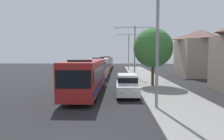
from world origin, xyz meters
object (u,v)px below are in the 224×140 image
bus_lead (87,75)px  streetlamp_mid (135,46)px  streetlamp_far (129,48)px  bus_middle (105,63)px  white_suv (127,84)px  streetlamp_near (158,33)px  bus_second_in_line (100,67)px  roadside_tree (153,48)px  bus_fourth_in_line (108,61)px

bus_lead → streetlamp_mid: size_ratio=1.60×
streetlamp_far → bus_middle: bearing=-174.5°
bus_lead → streetlamp_mid: bearing=64.8°
white_suv → streetlamp_mid: 13.63m
bus_middle → streetlamp_near: 34.89m
white_suv → streetlamp_near: bearing=-69.1°
streetlamp_far → bus_lead: bearing=-100.6°
bus_second_in_line → roadside_tree: 12.86m
white_suv → streetlamp_far: streetlamp_far is taller
bus_fourth_in_line → streetlamp_near: 47.84m
bus_fourth_in_line → roadside_tree: bearing=-79.7°
bus_fourth_in_line → white_suv: (3.70, -42.97, -0.66)m
bus_middle → roadside_tree: roadside_tree is taller
white_suv → streetlamp_mid: bearing=82.5°
bus_fourth_in_line → white_suv: bus_fourth_in_line is taller
streetlamp_far → bus_fourth_in_line: bearing=113.2°
white_suv → streetlamp_far: bearing=86.8°
streetlamp_near → streetlamp_mid: size_ratio=1.01×
streetlamp_mid → bus_fourth_in_line: bearing=100.2°
bus_fourth_in_line → streetlamp_far: streetlamp_far is taller
bus_middle → roadside_tree: 25.55m
streetlamp_near → streetlamp_mid: streetlamp_near is taller
bus_lead → streetlamp_far: size_ratio=1.47×
bus_lead → streetlamp_mid: (5.40, 11.49, 3.23)m
white_suv → roadside_tree: bearing=60.0°
bus_middle → streetlamp_near: streetlamp_near is taller
bus_lead → streetlamp_far: (5.40, 28.91, 3.56)m
white_suv → bus_middle: bearing=97.1°
white_suv → streetlamp_near: size_ratio=0.59×
bus_fourth_in_line → bus_lead: bearing=-90.0°
bus_middle → streetlamp_mid: size_ratio=1.49×
streetlamp_mid → roadside_tree: bearing=-79.5°
streetlamp_mid → roadside_tree: 7.73m
bus_fourth_in_line → bus_middle: bearing=-90.0°
bus_fourth_in_line → roadside_tree: size_ratio=1.72×
streetlamp_far → white_suv: bearing=-93.2°
bus_fourth_in_line → streetlamp_mid: bearing=-79.8°
bus_middle → streetlamp_far: 6.49m
streetlamp_mid → streetlamp_far: size_ratio=0.92×
streetlamp_mid → roadside_tree: streetlamp_mid is taller
streetlamp_mid → roadside_tree: (1.41, -7.58, -0.55)m
bus_lead → bus_second_in_line: 14.49m
bus_second_in_line → streetlamp_near: size_ratio=1.58×
bus_fourth_in_line → roadside_tree: 38.30m
bus_second_in_line → roadside_tree: size_ratio=1.93×
bus_lead → roadside_tree: roadside_tree is taller
bus_lead → roadside_tree: bearing=29.9°
bus_fourth_in_line → streetlamp_far: bearing=-66.8°
bus_fourth_in_line → white_suv: size_ratio=2.39×
bus_second_in_line → streetlamp_near: streetlamp_near is taller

